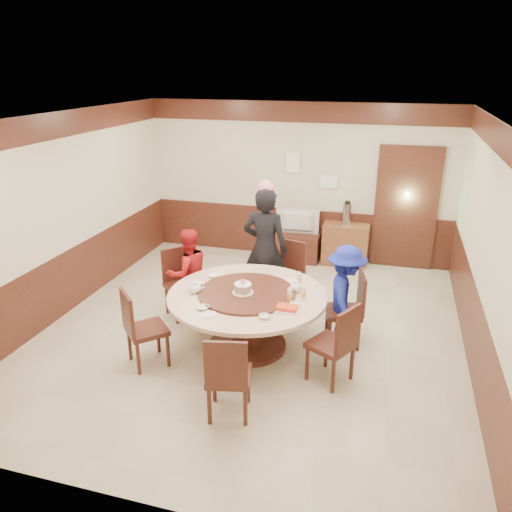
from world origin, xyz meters
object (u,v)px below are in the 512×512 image
(person_red, at_px, (188,273))
(side_cabinet, at_px, (345,244))
(birthday_cake, at_px, (243,288))
(tv_stand, at_px, (296,247))
(thermos, at_px, (347,214))
(shrimp_platter, at_px, (287,309))
(banquet_table, at_px, (247,310))
(person_blue, at_px, (345,296))
(person_standing, at_px, (265,249))
(television, at_px, (297,222))

(person_red, relative_size, side_cabinet, 1.62)
(birthday_cake, relative_size, tv_stand, 0.31)
(person_red, bearing_deg, side_cabinet, -171.02)
(thermos, bearing_deg, tv_stand, -178.04)
(side_cabinet, bearing_deg, birthday_cake, -105.60)
(shrimp_platter, bearing_deg, birthday_cake, 156.79)
(banquet_table, relative_size, person_blue, 1.48)
(shrimp_platter, relative_size, tv_stand, 0.35)
(birthday_cake, distance_m, shrimp_platter, 0.67)
(person_standing, distance_m, tv_stand, 2.08)
(banquet_table, xyz_separation_m, person_blue, (1.15, 0.45, 0.13))
(birthday_cake, distance_m, side_cabinet, 3.41)
(person_red, bearing_deg, person_standing, 166.69)
(banquet_table, relative_size, person_standing, 1.08)
(person_blue, relative_size, shrimp_platter, 4.42)
(person_red, distance_m, tv_stand, 2.78)
(side_cabinet, bearing_deg, thermos, 180.00)
(shrimp_platter, bearing_deg, banquet_table, 151.47)
(tv_stand, distance_m, side_cabinet, 0.89)
(banquet_table, xyz_separation_m, person_red, (-1.05, 0.62, 0.12))
(person_standing, height_order, birthday_cake, person_standing)
(person_standing, height_order, shrimp_platter, person_standing)
(shrimp_platter, bearing_deg, person_red, 150.17)
(banquet_table, relative_size, tv_stand, 2.31)
(person_blue, height_order, side_cabinet, person_blue)
(person_standing, xyz_separation_m, shrimp_platter, (0.66, -1.51, -0.13))
(tv_stand, distance_m, television, 0.47)
(shrimp_platter, height_order, side_cabinet, shrimp_platter)
(tv_stand, bearing_deg, person_red, -111.97)
(banquet_table, xyz_separation_m, person_standing, (-0.09, 1.20, 0.37))
(shrimp_platter, xyz_separation_m, thermos, (0.29, 3.51, 0.16))
(person_blue, distance_m, television, 2.97)
(person_red, relative_size, television, 1.67)
(shrimp_platter, xyz_separation_m, side_cabinet, (0.30, 3.51, -0.40))
(television, xyz_separation_m, thermos, (0.88, 0.03, 0.22))
(person_red, height_order, birthday_cake, person_red)
(tv_stand, distance_m, thermos, 1.12)
(person_standing, relative_size, birthday_cake, 6.97)
(banquet_table, height_order, person_standing, person_standing)
(birthday_cake, bearing_deg, banquet_table, 50.97)
(banquet_table, xyz_separation_m, birthday_cake, (-0.04, -0.05, 0.31))
(person_blue, height_order, thermos, person_blue)
(banquet_table, height_order, person_blue, person_blue)
(person_red, bearing_deg, tv_stand, -156.44)
(person_standing, relative_size, tv_stand, 2.13)
(side_cabinet, bearing_deg, banquet_table, -105.17)
(person_standing, relative_size, person_red, 1.40)
(birthday_cake, distance_m, tv_stand, 3.28)
(thermos, bearing_deg, person_blue, -83.89)
(person_red, xyz_separation_m, person_blue, (2.20, -0.17, 0.01))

